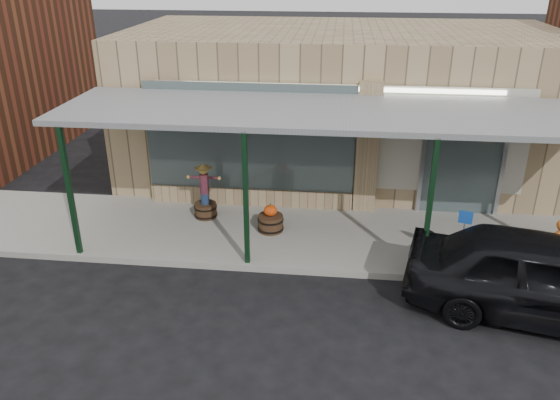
# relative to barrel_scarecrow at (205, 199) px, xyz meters

# --- Properties ---
(ground) EXTENTS (120.00, 120.00, 0.00)m
(ground) POSITION_rel_barrel_scarecrow_xyz_m (3.18, -4.19, -0.62)
(ground) COLOR black
(ground) RESTS_ON ground
(sidewalk) EXTENTS (40.00, 3.20, 0.15)m
(sidewalk) POSITION_rel_barrel_scarecrow_xyz_m (3.18, -0.59, -0.55)
(sidewalk) COLOR gray
(sidewalk) RESTS_ON ground
(storefront) EXTENTS (12.00, 6.25, 4.20)m
(storefront) POSITION_rel_barrel_scarecrow_xyz_m (3.18, 3.97, 1.47)
(storefront) COLOR tan
(storefront) RESTS_ON ground
(awning) EXTENTS (12.00, 3.00, 3.04)m
(awning) POSITION_rel_barrel_scarecrow_xyz_m (3.18, -0.63, 2.39)
(awning) COLOR slate
(awning) RESTS_ON ground
(block_buildings_near) EXTENTS (61.00, 8.00, 8.00)m
(block_buildings_near) POSITION_rel_barrel_scarecrow_xyz_m (5.19, 5.01, 3.14)
(block_buildings_near) COLOR brown
(block_buildings_near) RESTS_ON ground
(barrel_scarecrow) EXTENTS (0.81, 0.72, 1.40)m
(barrel_scarecrow) POSITION_rel_barrel_scarecrow_xyz_m (0.00, 0.00, 0.00)
(barrel_scarecrow) COLOR #442C1B
(barrel_scarecrow) RESTS_ON sidewalk
(barrel_pumpkin) EXTENTS (0.72, 0.72, 0.70)m
(barrel_pumpkin) POSITION_rel_barrel_scarecrow_xyz_m (1.68, -0.56, -0.23)
(barrel_pumpkin) COLOR #442C1B
(barrel_pumpkin) RESTS_ON sidewalk
(handicap_sign) EXTENTS (0.26, 0.09, 1.30)m
(handicap_sign) POSITION_rel_barrel_scarecrow_xyz_m (5.76, -1.79, 0.36)
(handicap_sign) COLOR gray
(handicap_sign) RESTS_ON sidewalk
(parked_sedan) EXTENTS (5.08, 2.92, 1.63)m
(parked_sedan) POSITION_rel_barrel_scarecrow_xyz_m (6.92, -3.08, 0.19)
(parked_sedan) COLOR black
(parked_sedan) RESTS_ON ground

